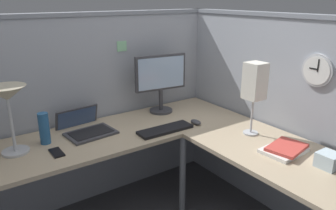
# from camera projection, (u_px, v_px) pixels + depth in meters

# --- Properties ---
(cubicle_wall_back) EXTENTS (2.57, 0.12, 1.58)m
(cubicle_wall_back) POSITION_uv_depth(u_px,v_px,m) (80.00, 112.00, 2.69)
(cubicle_wall_back) COLOR #999EA8
(cubicle_wall_back) RESTS_ON ground
(cubicle_wall_right) EXTENTS (0.12, 2.37, 1.58)m
(cubicle_wall_right) POSITION_uv_depth(u_px,v_px,m) (292.00, 122.00, 2.48)
(cubicle_wall_right) COLOR #999EA8
(cubicle_wall_right) RESTS_ON ground
(desk) EXTENTS (2.35, 2.15, 0.73)m
(desk) POSITION_uv_depth(u_px,v_px,m) (165.00, 167.00, 2.14)
(desk) COLOR tan
(desk) RESTS_ON ground
(monitor) EXTENTS (0.46, 0.20, 0.50)m
(monitor) POSITION_uv_depth(u_px,v_px,m) (161.00, 79.00, 2.79)
(monitor) COLOR #38383D
(monitor) RESTS_ON desk
(laptop) EXTENTS (0.37, 0.41, 0.22)m
(laptop) POSITION_uv_depth(u_px,v_px,m) (85.00, 128.00, 2.47)
(laptop) COLOR #38383D
(laptop) RESTS_ON desk
(keyboard) EXTENTS (0.43, 0.15, 0.02)m
(keyboard) POSITION_uv_depth(u_px,v_px,m) (165.00, 129.00, 2.46)
(keyboard) COLOR black
(keyboard) RESTS_ON desk
(computer_mouse) EXTENTS (0.06, 0.10, 0.03)m
(computer_mouse) POSITION_uv_depth(u_px,v_px,m) (196.00, 122.00, 2.59)
(computer_mouse) COLOR #38383D
(computer_mouse) RESTS_ON desk
(desk_lamp_dome) EXTENTS (0.24, 0.24, 0.44)m
(desk_lamp_dome) POSITION_uv_depth(u_px,v_px,m) (7.00, 99.00, 2.01)
(desk_lamp_dome) COLOR #B7BABF
(desk_lamp_dome) RESTS_ON desk
(cell_phone) EXTENTS (0.07, 0.14, 0.01)m
(cell_phone) POSITION_uv_depth(u_px,v_px,m) (57.00, 153.00, 2.11)
(cell_phone) COLOR black
(cell_phone) RESTS_ON desk
(thermos_flask) EXTENTS (0.07, 0.07, 0.22)m
(thermos_flask) POSITION_uv_depth(u_px,v_px,m) (44.00, 128.00, 2.23)
(thermos_flask) COLOR #26598C
(thermos_flask) RESTS_ON desk
(book_stack) EXTENTS (0.31, 0.24, 0.04)m
(book_stack) POSITION_uv_depth(u_px,v_px,m) (285.00, 149.00, 2.12)
(book_stack) COLOR silver
(book_stack) RESTS_ON desk
(desk_lamp_paper) EXTENTS (0.13, 0.13, 0.53)m
(desk_lamp_paper) POSITION_uv_depth(u_px,v_px,m) (255.00, 83.00, 2.30)
(desk_lamp_paper) COLOR #B7BABF
(desk_lamp_paper) RESTS_ON desk
(tissue_box) EXTENTS (0.12, 0.12, 0.09)m
(tissue_box) POSITION_uv_depth(u_px,v_px,m) (329.00, 160.00, 1.93)
(tissue_box) COLOR silver
(tissue_box) RESTS_ON desk
(wall_clock) EXTENTS (0.04, 0.22, 0.22)m
(wall_clock) POSITION_uv_depth(u_px,v_px,m) (318.00, 70.00, 2.18)
(wall_clock) COLOR #B7BABF
(pinned_note_leftmost) EXTENTS (0.09, 0.00, 0.09)m
(pinned_note_leftmost) POSITION_uv_depth(u_px,v_px,m) (143.00, 67.00, 2.86)
(pinned_note_leftmost) COLOR #8CCC99
(pinned_note_middle) EXTENTS (0.09, 0.00, 0.08)m
(pinned_note_middle) POSITION_uv_depth(u_px,v_px,m) (122.00, 46.00, 2.69)
(pinned_note_middle) COLOR #8CCC99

